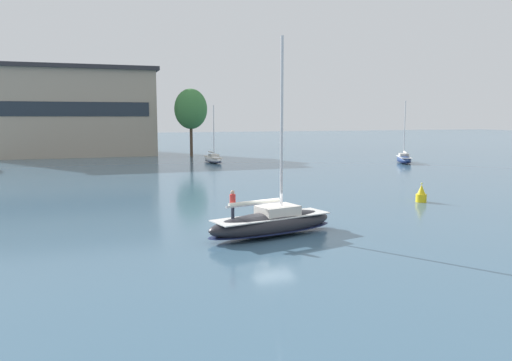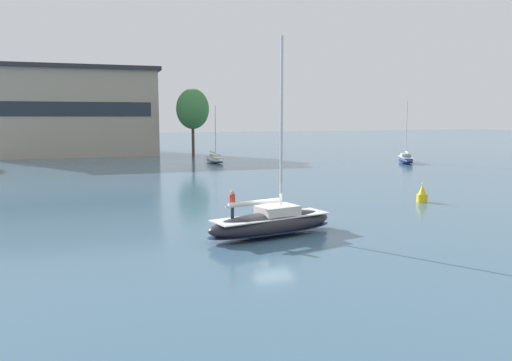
{
  "view_description": "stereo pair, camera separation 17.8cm",
  "coord_description": "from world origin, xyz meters",
  "px_view_note": "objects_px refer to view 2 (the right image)",
  "views": [
    {
      "loc": [
        -10.32,
        -27.62,
        7.13
      ],
      "look_at": [
        0.0,
        3.0,
        2.98
      ],
      "focal_mm": 35.0,
      "sensor_mm": 36.0,
      "label": 1
    },
    {
      "loc": [
        -10.15,
        -27.68,
        7.13
      ],
      "look_at": [
        0.0,
        3.0,
        2.98
      ],
      "focal_mm": 35.0,
      "sensor_mm": 36.0,
      "label": 2
    }
  ],
  "objects_px": {
    "sailboat_main": "(272,222)",
    "sailboat_moored_mid_channel": "(406,159)",
    "tree_shore_left": "(193,109)",
    "sailboat_moored_near_marina": "(215,159)",
    "channel_buoy": "(422,195)"
  },
  "relations": [
    {
      "from": "sailboat_main",
      "to": "sailboat_moored_mid_channel",
      "type": "xyz_separation_m",
      "value": [
        35.96,
        37.95,
        -0.16
      ]
    },
    {
      "from": "sailboat_main",
      "to": "tree_shore_left",
      "type": "bearing_deg",
      "value": 83.16
    },
    {
      "from": "sailboat_moored_near_marina",
      "to": "sailboat_moored_mid_channel",
      "type": "bearing_deg",
      "value": -19.45
    },
    {
      "from": "sailboat_main",
      "to": "sailboat_moored_near_marina",
      "type": "height_order",
      "value": "sailboat_main"
    },
    {
      "from": "sailboat_moored_mid_channel",
      "to": "sailboat_moored_near_marina",
      "type": "bearing_deg",
      "value": 160.55
    },
    {
      "from": "tree_shore_left",
      "to": "sailboat_moored_near_marina",
      "type": "bearing_deg",
      "value": -87.27
    },
    {
      "from": "sailboat_moored_mid_channel",
      "to": "channel_buoy",
      "type": "bearing_deg",
      "value": -122.88
    },
    {
      "from": "tree_shore_left",
      "to": "channel_buoy",
      "type": "bearing_deg",
      "value": -80.96
    },
    {
      "from": "tree_shore_left",
      "to": "sailboat_moored_mid_channel",
      "type": "bearing_deg",
      "value": -39.53
    },
    {
      "from": "sailboat_main",
      "to": "sailboat_moored_mid_channel",
      "type": "relative_size",
      "value": 1.24
    },
    {
      "from": "tree_shore_left",
      "to": "sailboat_moored_mid_channel",
      "type": "distance_m",
      "value": 37.87
    },
    {
      "from": "sailboat_moored_near_marina",
      "to": "tree_shore_left",
      "type": "bearing_deg",
      "value": 92.73
    },
    {
      "from": "sailboat_main",
      "to": "channel_buoy",
      "type": "distance_m",
      "value": 17.54
    },
    {
      "from": "sailboat_moored_near_marina",
      "to": "channel_buoy",
      "type": "bearing_deg",
      "value": -78.88
    },
    {
      "from": "tree_shore_left",
      "to": "sailboat_main",
      "type": "height_order",
      "value": "tree_shore_left"
    }
  ]
}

